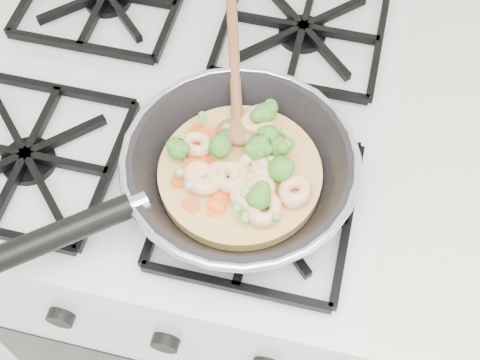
# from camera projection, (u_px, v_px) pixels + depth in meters

# --- Properties ---
(stove) EXTENTS (0.60, 0.60, 0.92)m
(stove) POSITION_uv_depth(u_px,v_px,m) (194.00, 238.00, 1.27)
(stove) COLOR white
(stove) RESTS_ON ground
(skillet) EXTENTS (0.40, 0.52, 0.09)m
(skillet) POSITION_uv_depth(u_px,v_px,m) (237.00, 169.00, 0.77)
(skillet) COLOR black
(skillet) RESTS_ON stove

